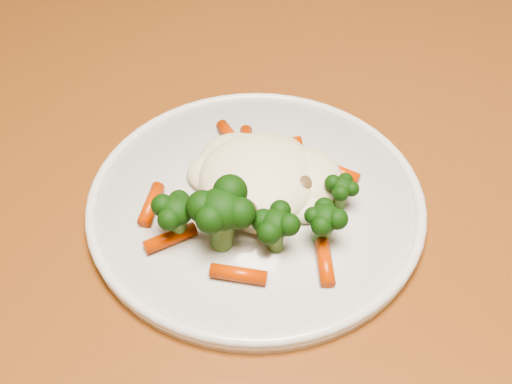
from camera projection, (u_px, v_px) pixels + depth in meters
dining_table at (187, 243)px, 0.67m from camera, size 1.55×1.30×0.75m
plate at (256, 203)px, 0.58m from camera, size 0.30×0.30×0.01m
meal at (255, 187)px, 0.55m from camera, size 0.18×0.18×0.05m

